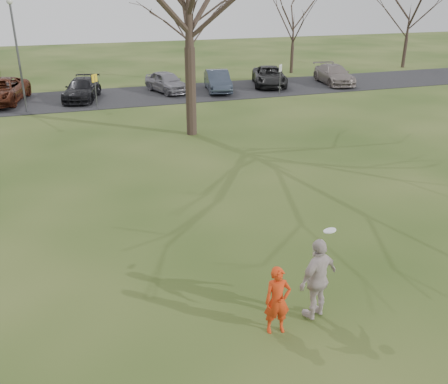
# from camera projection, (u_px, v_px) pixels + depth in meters

# --- Properties ---
(ground) EXTENTS (120.00, 120.00, 0.00)m
(ground) POSITION_uv_depth(u_px,v_px,m) (281.00, 321.00, 10.83)
(ground) COLOR #1E380F
(ground) RESTS_ON ground
(parking_strip) EXTENTS (62.00, 6.50, 0.04)m
(parking_strip) POSITION_uv_depth(u_px,v_px,m) (124.00, 97.00, 32.65)
(parking_strip) COLOR black
(parking_strip) RESTS_ON ground
(player_defender) EXTENTS (0.61, 0.44, 1.55)m
(player_defender) POSITION_uv_depth(u_px,v_px,m) (277.00, 301.00, 10.22)
(player_defender) COLOR red
(player_defender) RESTS_ON ground
(car_2) EXTENTS (3.59, 5.80, 1.50)m
(car_2) POSITION_uv_depth(u_px,v_px,m) (1.00, 91.00, 30.62)
(car_2) COLOR #522213
(car_2) RESTS_ON parking_strip
(car_3) EXTENTS (3.03, 4.91, 1.33)m
(car_3) POSITION_uv_depth(u_px,v_px,m) (82.00, 89.00, 31.55)
(car_3) COLOR black
(car_3) RESTS_ON parking_strip
(car_4) EXTENTS (2.75, 4.44, 1.41)m
(car_4) POSITION_uv_depth(u_px,v_px,m) (167.00, 82.00, 33.74)
(car_4) COLOR slate
(car_4) RESTS_ON parking_strip
(car_5) EXTENTS (2.24, 4.51, 1.42)m
(car_5) POSITION_uv_depth(u_px,v_px,m) (218.00, 81.00, 34.05)
(car_5) COLOR #2B3441
(car_5) RESTS_ON parking_strip
(car_6) EXTENTS (3.71, 5.42, 1.38)m
(car_6) POSITION_uv_depth(u_px,v_px,m) (269.00, 76.00, 35.98)
(car_6) COLOR black
(car_6) RESTS_ON parking_strip
(car_7) EXTENTS (2.54, 4.96, 1.38)m
(car_7) POSITION_uv_depth(u_px,v_px,m) (334.00, 74.00, 36.68)
(car_7) COLOR gray
(car_7) RESTS_ON parking_strip
(catching_play) EXTENTS (1.21, 0.85, 2.04)m
(catching_play) POSITION_uv_depth(u_px,v_px,m) (318.00, 278.00, 10.56)
(catching_play) COLOR #BEAEAB
(catching_play) RESTS_ON ground
(lamp_post) EXTENTS (0.34, 0.34, 6.27)m
(lamp_post) POSITION_uv_depth(u_px,v_px,m) (16.00, 42.00, 27.17)
(lamp_post) COLOR #47474C
(lamp_post) RESTS_ON ground
(sign_yellow) EXTENTS (0.35, 0.35, 2.08)m
(sign_yellow) POSITION_uv_depth(u_px,v_px,m) (95.00, 85.00, 28.89)
(sign_yellow) COLOR #47474C
(sign_yellow) RESTS_ON ground
(sign_white) EXTENTS (0.35, 0.35, 2.08)m
(sign_white) POSITION_uv_depth(u_px,v_px,m) (280.00, 74.00, 32.42)
(sign_white) COLOR #47474C
(sign_white) RESTS_ON ground
(small_tree_row) EXTENTS (55.00, 5.90, 8.50)m
(small_tree_row) POSITION_uv_depth(u_px,v_px,m) (169.00, 29.00, 36.85)
(small_tree_row) COLOR #352821
(small_tree_row) RESTS_ON ground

